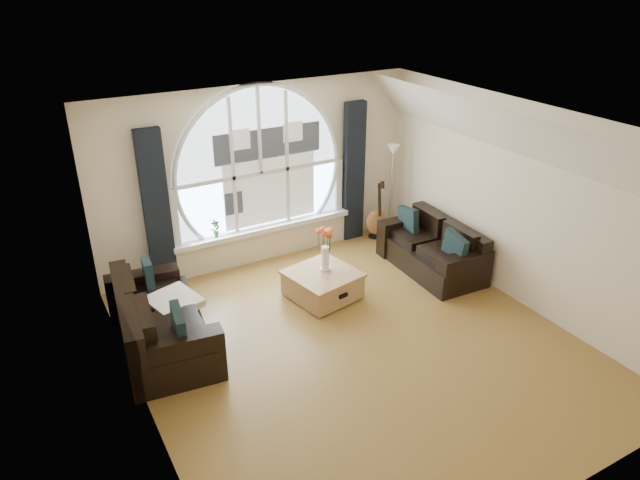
{
  "coord_description": "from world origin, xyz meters",
  "views": [
    {
      "loc": [
        -3.26,
        -4.88,
        4.26
      ],
      "look_at": [
        0.0,
        0.9,
        1.05
      ],
      "focal_mm": 32.68,
      "sensor_mm": 36.0,
      "label": 1
    }
  ],
  "objects": [
    {
      "name": "wall_right",
      "position": [
        2.5,
        0.0,
        1.35
      ],
      "size": [
        0.01,
        5.5,
        2.7
      ],
      "primitive_type": "cube",
      "color": "beige",
      "rests_on": "ground"
    },
    {
      "name": "neighbor_house",
      "position": [
        0.15,
        2.71,
        1.5
      ],
      "size": [
        1.7,
        0.02,
        1.5
      ],
      "primitive_type": "cube",
      "color": "silver",
      "rests_on": "wall_back"
    },
    {
      "name": "wall_back",
      "position": [
        0.0,
        2.75,
        1.35
      ],
      "size": [
        5.0,
        0.01,
        2.7
      ],
      "primitive_type": "cube",
      "color": "beige",
      "rests_on": "ground"
    },
    {
      "name": "throw_blanket",
      "position": [
        -1.84,
        1.26,
        0.5
      ],
      "size": [
        0.69,
        0.69,
        0.1
      ],
      "primitive_type": "cube",
      "rotation": [
        0.0,
        0.0,
        0.31
      ],
      "color": "silver",
      "rests_on": "sofa_left"
    },
    {
      "name": "window_sill",
      "position": [
        0.0,
        2.65,
        0.51
      ],
      "size": [
        2.9,
        0.22,
        0.08
      ],
      "primitive_type": "cube",
      "color": "white",
      "rests_on": "wall_back"
    },
    {
      "name": "wall_front",
      "position": [
        0.0,
        -2.75,
        1.35
      ],
      "size": [
        5.0,
        0.01,
        2.7
      ],
      "primitive_type": "cube",
      "color": "beige",
      "rests_on": "ground"
    },
    {
      "name": "ceiling",
      "position": [
        0.0,
        0.0,
        2.7
      ],
      "size": [
        5.0,
        5.5,
        0.01
      ],
      "primitive_type": "cube",
      "color": "silver",
      "rests_on": "ground"
    },
    {
      "name": "window_frame",
      "position": [
        0.0,
        2.69,
        1.62
      ],
      "size": [
        2.76,
        0.08,
        2.15
      ],
      "primitive_type": "cube",
      "color": "white",
      "rests_on": "wall_back"
    },
    {
      "name": "ground",
      "position": [
        0.0,
        0.0,
        0.0
      ],
      "size": [
        5.0,
        5.5,
        0.01
      ],
      "primitive_type": "cube",
      "color": "brown",
      "rests_on": "ground"
    },
    {
      "name": "wall_left",
      "position": [
        -2.5,
        0.0,
        1.35
      ],
      "size": [
        0.01,
        5.5,
        2.7
      ],
      "primitive_type": "cube",
      "color": "beige",
      "rests_on": "ground"
    },
    {
      "name": "sofa_right",
      "position": [
        2.02,
        1.08,
        0.4
      ],
      "size": [
        0.91,
        1.71,
        0.74
      ],
      "primitive_type": "cube",
      "rotation": [
        0.0,
        0.0,
        -0.04
      ],
      "color": "black",
      "rests_on": "ground"
    },
    {
      "name": "floor_lamp",
      "position": [
        2.16,
        2.35,
        0.8
      ],
      "size": [
        0.24,
        0.24,
        1.6
      ],
      "primitive_type": "cube",
      "color": "#B2B2B2",
      "rests_on": "ground"
    },
    {
      "name": "coffee_chest",
      "position": [
        0.2,
        1.19,
        0.21
      ],
      "size": [
        1.02,
        1.02,
        0.43
      ],
      "primitive_type": "cube",
      "rotation": [
        0.0,
        0.0,
        0.19
      ],
      "color": "#A37948",
      "rests_on": "ground"
    },
    {
      "name": "guitar",
      "position": [
        1.92,
        2.38,
        0.53
      ],
      "size": [
        0.42,
        0.34,
        1.06
      ],
      "primitive_type": "cube",
      "rotation": [
        0.0,
        0.0,
        -0.33
      ],
      "color": "brown",
      "rests_on": "ground"
    },
    {
      "name": "curtain_right",
      "position": [
        1.6,
        2.63,
        1.15
      ],
      "size": [
        0.35,
        0.12,
        2.3
      ],
      "primitive_type": "cube",
      "color": "black",
      "rests_on": "ground"
    },
    {
      "name": "curtain_left",
      "position": [
        -1.6,
        2.63,
        1.15
      ],
      "size": [
        0.35,
        0.12,
        2.3
      ],
      "primitive_type": "cube",
      "color": "black",
      "rests_on": "ground"
    },
    {
      "name": "vase_flowers",
      "position": [
        0.28,
        1.25,
        0.78
      ],
      "size": [
        0.24,
        0.24,
        0.7
      ],
      "primitive_type": "cube",
      "color": "white",
      "rests_on": "coffee_chest"
    },
    {
      "name": "arched_window",
      "position": [
        0.0,
        2.72,
        1.62
      ],
      "size": [
        2.6,
        0.06,
        2.15
      ],
      "primitive_type": "cube",
      "color": "silver",
      "rests_on": "wall_back"
    },
    {
      "name": "potted_plant",
      "position": [
        -0.78,
        2.65,
        0.69
      ],
      "size": [
        0.16,
        0.13,
        0.27
      ],
      "primitive_type": "imported",
      "rotation": [
        0.0,
        0.0,
        0.26
      ],
      "color": "#1E6023",
      "rests_on": "window_sill"
    },
    {
      "name": "sofa_left",
      "position": [
        -2.05,
        1.12,
        0.4
      ],
      "size": [
        1.14,
        1.95,
        0.83
      ],
      "primitive_type": "cube",
      "rotation": [
        0.0,
        0.0,
        -0.12
      ],
      "color": "black",
      "rests_on": "ground"
    },
    {
      "name": "attic_slope",
      "position": [
        2.2,
        0.0,
        2.35
      ],
      "size": [
        0.92,
        5.5,
        0.72
      ],
      "primitive_type": "cube",
      "color": "silver",
      "rests_on": "ground"
    }
  ]
}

